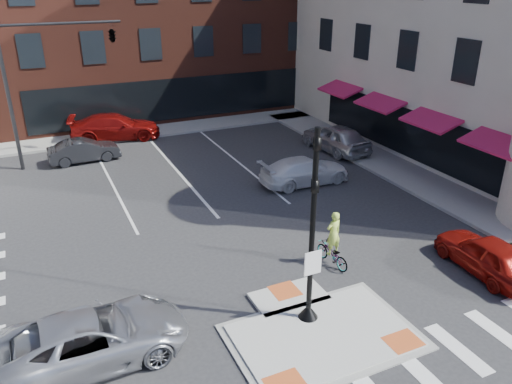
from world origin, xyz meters
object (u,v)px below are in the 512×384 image
bg_car_silver (336,138)px  cyclist (332,247)px  bg_car_dark (84,151)px  bg_car_red (115,127)px  red_sedan (488,255)px  white_pickup (305,171)px  silver_suv (91,338)px

bg_car_silver → cyclist: bearing=50.7°
bg_car_dark → bg_car_red: bearing=-36.2°
red_sedan → cyclist: 5.40m
white_pickup → bg_car_dark: white_pickup is taller
silver_suv → cyclist: bearing=-82.6°
bg_car_red → cyclist: 19.01m
red_sedan → bg_car_dark: 21.06m
silver_suv → red_sedan: size_ratio=1.30×
white_pickup → cyclist: 7.68m
bg_car_red → bg_car_dark: bearing=157.5°
white_pickup → cyclist: (-2.95, -7.09, 0.04)m
white_pickup → bg_car_red: bearing=33.0°
silver_suv → red_sedan: bearing=-97.5°
silver_suv → bg_car_dark: size_ratio=1.37×
silver_suv → bg_car_silver: size_ratio=1.10×
cyclist → bg_car_dark: bearing=-73.4°
bg_car_dark → cyclist: bearing=-158.1°
silver_suv → cyclist: size_ratio=2.49×
silver_suv → red_sedan: (13.25, -1.28, -0.04)m
red_sedan → cyclist: (-4.67, 2.70, 0.02)m
red_sedan → bg_car_silver: (2.43, 13.34, 0.13)m
bg_car_dark → bg_car_silver: size_ratio=0.80×
red_sedan → bg_car_silver: bearing=-97.4°
white_pickup → bg_car_dark: size_ratio=1.20×
white_pickup → silver_suv: bearing=127.1°
bg_car_dark → cyclist: size_ratio=1.82×
white_pickup → red_sedan: bearing=-169.4°
white_pickup → cyclist: size_ratio=2.19×
white_pickup → bg_car_red: bg_car_red is taller
bg_car_silver → bg_car_dark: bearing=-23.4°
silver_suv → red_sedan: 13.32m
white_pickup → bg_car_dark: (-9.60, 7.98, -0.04)m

